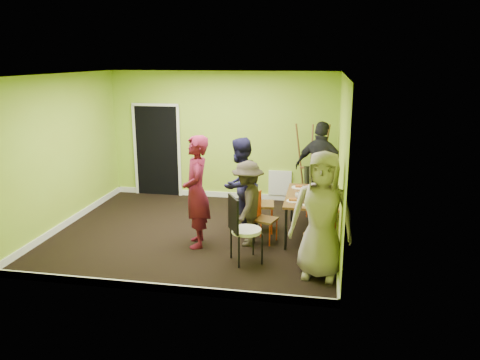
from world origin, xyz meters
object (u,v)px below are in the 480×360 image
(chair_bentwood, at_px, (242,226))
(orange_bottle, at_px, (304,189))
(person_left_near, at_px, (248,204))
(blue_bottle, at_px, (328,196))
(person_standing, at_px, (196,192))
(chair_left_near, at_px, (262,214))
(easel, at_px, (311,166))
(person_left_far, at_px, (240,185))
(dining_table, at_px, (312,198))
(person_front_end, at_px, (322,215))
(thermos, at_px, (312,191))
(chair_left_far, at_px, (256,199))
(person_back_end, at_px, (321,169))
(chair_front_end, at_px, (320,234))
(chair_back_end, at_px, (316,182))

(chair_bentwood, distance_m, orange_bottle, 1.75)
(person_left_near, bearing_deg, blue_bottle, 104.01)
(person_standing, bearing_deg, chair_left_near, 93.35)
(chair_bentwood, xyz_separation_m, easel, (0.94, 3.01, 0.29))
(person_left_far, bearing_deg, blue_bottle, 98.37)
(dining_table, distance_m, person_left_far, 1.31)
(person_left_far, relative_size, person_front_end, 0.93)
(person_standing, bearing_deg, thermos, 94.33)
(chair_left_far, xyz_separation_m, person_standing, (-0.88, -0.85, 0.33))
(easel, relative_size, blue_bottle, 8.75)
(dining_table, height_order, person_back_end, person_back_end)
(chair_bentwood, bearing_deg, thermos, 111.01)
(chair_bentwood, bearing_deg, dining_table, 112.21)
(chair_front_end, height_order, person_standing, person_standing)
(dining_table, xyz_separation_m, chair_left_near, (-0.83, -0.38, -0.21))
(chair_left_far, bearing_deg, person_left_far, -96.19)
(chair_front_end, distance_m, person_standing, 2.14)
(thermos, xyz_separation_m, person_standing, (-1.87, -0.70, 0.08))
(easel, relative_size, person_left_far, 1.04)
(easel, xyz_separation_m, person_front_end, (0.25, -3.26, 0.04))
(person_back_end, height_order, person_front_end, person_back_end)
(chair_left_near, bearing_deg, person_standing, -53.37)
(dining_table, distance_m, thermos, 0.16)
(easel, xyz_separation_m, person_left_far, (-1.22, -1.62, -0.03))
(chair_left_near, relative_size, person_back_end, 0.46)
(chair_front_end, relative_size, blue_bottle, 4.69)
(chair_bentwood, relative_size, thermos, 5.30)
(chair_bentwood, height_order, blue_bottle, chair_bentwood)
(chair_left_far, height_order, person_back_end, person_back_end)
(dining_table, height_order, person_front_end, person_front_end)
(person_left_far, bearing_deg, orange_bottle, 119.40)
(chair_left_near, height_order, person_back_end, person_back_end)
(easel, bearing_deg, person_left_far, -126.95)
(chair_back_end, distance_m, person_left_far, 1.66)
(dining_table, distance_m, blue_bottle, 0.45)
(thermos, xyz_separation_m, person_back_end, (0.13, 1.32, 0.09))
(dining_table, distance_m, chair_bentwood, 1.64)
(blue_bottle, bearing_deg, thermos, 134.12)
(dining_table, relative_size, chair_front_end, 1.57)
(chair_front_end, xyz_separation_m, person_left_far, (-1.46, 1.38, 0.32))
(blue_bottle, bearing_deg, chair_left_far, 161.28)
(blue_bottle, bearing_deg, orange_bottle, 127.45)
(chair_back_end, bearing_deg, person_back_end, -134.13)
(person_back_end, bearing_deg, chair_bentwood, 87.89)
(person_front_end, bearing_deg, person_left_far, 139.29)
(orange_bottle, xyz_separation_m, person_back_end, (0.28, 1.05, 0.14))
(person_standing, distance_m, person_left_far, 1.03)
(chair_front_end, distance_m, blue_bottle, 1.02)
(dining_table, distance_m, person_back_end, 1.30)
(chair_bentwood, height_order, thermos, chair_bentwood)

